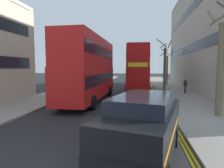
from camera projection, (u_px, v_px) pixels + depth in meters
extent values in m
cube|color=gray|center=(182.00, 98.00, 18.20)|extent=(4.00, 80.00, 0.14)
cube|color=gray|center=(54.00, 95.00, 20.15)|extent=(4.00, 80.00, 0.14)
cube|color=yellow|center=(161.00, 102.00, 16.55)|extent=(0.10, 56.00, 0.01)
cube|color=yellow|center=(160.00, 102.00, 16.57)|extent=(0.10, 56.00, 0.01)
cube|color=red|center=(89.00, 82.00, 16.92)|extent=(2.68, 10.84, 2.60)
cube|color=red|center=(89.00, 53.00, 16.70)|extent=(2.63, 10.62, 2.50)
cube|color=black|center=(89.00, 78.00, 16.90)|extent=(2.71, 10.41, 0.84)
cube|color=black|center=(89.00, 52.00, 16.69)|extent=(2.69, 10.19, 0.80)
cube|color=yellow|center=(102.00, 65.00, 22.07)|extent=(2.00, 0.09, 0.44)
cube|color=maroon|center=(89.00, 38.00, 16.58)|extent=(2.42, 9.76, 0.10)
cylinder|color=black|center=(87.00, 91.00, 20.53)|extent=(0.32, 1.04, 1.04)
cylinder|color=black|center=(110.00, 91.00, 20.11)|extent=(0.32, 1.04, 1.04)
cylinder|color=black|center=(60.00, 102.00, 13.95)|extent=(0.32, 1.04, 1.04)
cylinder|color=black|center=(93.00, 103.00, 13.53)|extent=(0.32, 1.04, 1.04)
cube|color=#B20F0F|center=(138.00, 77.00, 25.04)|extent=(2.68, 10.84, 2.60)
cube|color=#B20F0F|center=(138.00, 58.00, 24.81)|extent=(2.62, 10.62, 2.50)
cube|color=black|center=(138.00, 75.00, 25.01)|extent=(2.70, 10.41, 0.84)
cube|color=black|center=(138.00, 57.00, 24.80)|extent=(2.69, 10.19, 0.80)
cube|color=yellow|center=(138.00, 65.00, 19.59)|extent=(2.00, 0.09, 0.44)
cube|color=maroon|center=(138.00, 47.00, 24.70)|extent=(2.41, 9.76, 0.10)
cylinder|color=black|center=(149.00, 89.00, 21.67)|extent=(0.32, 1.04, 1.04)
cylinder|color=black|center=(127.00, 89.00, 22.01)|extent=(0.32, 1.04, 1.04)
cylinder|color=black|center=(146.00, 84.00, 28.28)|extent=(0.32, 1.04, 1.04)
cylinder|color=black|center=(129.00, 84.00, 28.62)|extent=(0.32, 1.04, 1.04)
cube|color=black|center=(143.00, 131.00, 6.25)|extent=(2.99, 5.02, 1.50)
cube|color=black|center=(145.00, 106.00, 6.32)|extent=(2.40, 3.38, 0.76)
cube|color=black|center=(124.00, 166.00, 4.55)|extent=(2.04, 1.58, 0.67)
cube|color=orange|center=(143.00, 130.00, 6.25)|extent=(2.92, 4.66, 0.10)
cylinder|color=black|center=(99.00, 164.00, 5.32)|extent=(0.38, 0.71, 0.68)
cylinder|color=black|center=(175.00, 138.00, 7.30)|extent=(0.38, 0.71, 0.68)
cylinder|color=black|center=(130.00, 132.00, 7.99)|extent=(0.38, 0.71, 0.68)
cylinder|color=#2D2D38|center=(185.00, 89.00, 21.29)|extent=(0.22, 0.22, 0.85)
cube|color=#26262B|center=(185.00, 83.00, 21.22)|extent=(0.34, 0.22, 0.56)
sphere|color=#9E7051|center=(185.00, 80.00, 21.19)|extent=(0.20, 0.20, 0.20)
cylinder|color=#6B6047|center=(220.00, 70.00, 11.13)|extent=(0.37, 0.37, 5.43)
cylinder|color=#6B6047|center=(219.00, 19.00, 11.35)|extent=(1.04, 0.15, 0.77)
cylinder|color=#6B6047|center=(211.00, 15.00, 10.97)|extent=(0.17, 1.33, 0.98)
cylinder|color=#6B6047|center=(165.00, 69.00, 24.60)|extent=(0.34, 0.34, 5.41)
cylinder|color=#6B6047|center=(170.00, 44.00, 24.36)|extent=(0.37, 1.17, 0.87)
cylinder|color=#6B6047|center=(163.00, 46.00, 24.75)|extent=(0.89, 0.49, 0.69)
cylinder|color=#6B6047|center=(161.00, 43.00, 23.84)|extent=(1.23, 1.19, 1.16)
cylinder|color=#6B6047|center=(167.00, 70.00, 31.31)|extent=(0.30, 0.30, 4.77)
cylinder|color=#6B6047|center=(172.00, 52.00, 30.96)|extent=(0.15, 1.50, 1.10)
cylinder|color=#6B6047|center=(164.00, 53.00, 31.72)|extent=(1.31, 1.03, 1.14)
cylinder|color=#6B6047|center=(166.00, 52.00, 30.46)|extent=(1.42, 0.89, 1.15)
cube|color=black|center=(188.00, 12.00, 24.34)|extent=(0.04, 24.64, 1.00)
cube|color=black|center=(187.00, 50.00, 24.76)|extent=(0.04, 24.64, 1.00)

